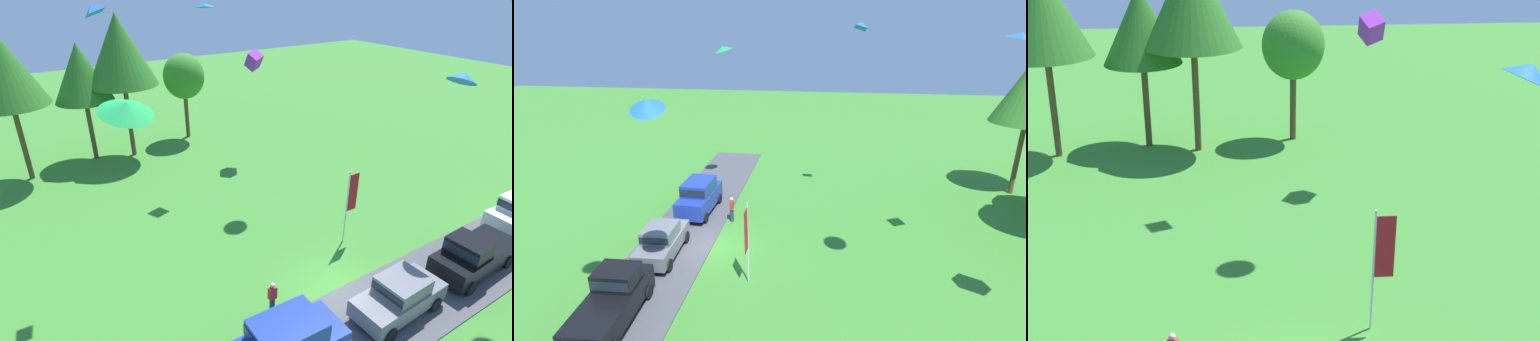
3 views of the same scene
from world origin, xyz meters
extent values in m
plane|color=#3D842D|center=(0.00, 0.00, 0.00)|extent=(120.00, 120.00, 0.00)
cube|color=#4C4C51|center=(0.00, -2.19, 0.03)|extent=(36.00, 4.40, 0.06)
cube|color=#1E389E|center=(-4.45, -2.09, 1.92)|extent=(2.66, 1.85, 0.84)
cube|color=#19232D|center=(-4.45, -2.09, 1.92)|extent=(2.71, 1.82, 0.46)
cylinder|color=black|center=(-2.85, -1.24, 0.40)|extent=(0.69, 0.26, 0.68)
cube|color=slate|center=(1.29, -2.45, 0.80)|extent=(4.46, 1.94, 0.80)
cube|color=slate|center=(1.39, -2.45, 1.55)|extent=(2.05, 1.70, 0.70)
cube|color=#19232D|center=(1.39, -2.45, 1.55)|extent=(2.09, 1.67, 0.38)
cylinder|color=black|center=(-0.18, -3.35, 0.40)|extent=(0.69, 0.26, 0.68)
cylinder|color=black|center=(-0.24, -1.64, 0.40)|extent=(0.69, 0.26, 0.68)
cylinder|color=black|center=(2.81, -3.26, 0.40)|extent=(0.69, 0.26, 0.68)
cylinder|color=black|center=(2.75, -1.55, 0.40)|extent=(0.69, 0.26, 0.68)
cube|color=black|center=(6.72, -2.53, 0.90)|extent=(5.06, 2.08, 1.00)
cube|color=black|center=(5.92, -2.56, 1.80)|extent=(1.56, 1.81, 0.80)
cube|color=#19232D|center=(5.92, -2.56, 1.80)|extent=(1.59, 1.78, 0.44)
cylinder|color=black|center=(5.05, -3.49, 0.40)|extent=(0.69, 0.26, 0.68)
cylinder|color=black|center=(4.99, -1.69, 0.40)|extent=(0.69, 0.26, 0.68)
cylinder|color=black|center=(8.45, -3.37, 0.40)|extent=(0.69, 0.26, 0.68)
cylinder|color=black|center=(8.39, -1.56, 0.40)|extent=(0.69, 0.26, 0.68)
cylinder|color=black|center=(11.17, -0.83, 0.40)|extent=(0.69, 0.27, 0.68)
cylinder|color=#2D334C|center=(-3.37, 0.42, 0.44)|extent=(0.24, 0.24, 0.88)
cube|color=red|center=(-3.37, 0.42, 1.18)|extent=(0.36, 0.22, 0.60)
sphere|color=beige|center=(-3.37, 0.42, 1.60)|extent=(0.22, 0.22, 0.22)
cylinder|color=brown|center=(-10.98, 20.66, 2.77)|extent=(0.36, 0.36, 5.53)
cone|color=#2D7023|center=(-10.98, 20.66, 8.02)|extent=(4.98, 4.98, 4.98)
cylinder|color=brown|center=(-6.15, 21.95, 2.40)|extent=(0.36, 0.36, 4.79)
cone|color=#2D7023|center=(-6.15, 21.95, 6.95)|extent=(4.31, 4.31, 4.31)
cylinder|color=brown|center=(-3.31, 21.00, 2.92)|extent=(0.36, 0.36, 5.85)
cone|color=#2D7023|center=(-3.31, 21.00, 8.48)|extent=(5.26, 5.26, 5.26)
cylinder|color=brown|center=(2.20, 22.49, 1.98)|extent=(0.36, 0.36, 3.96)
ellipsoid|color=#387F28|center=(2.20, 22.49, 5.57)|extent=(3.57, 3.57, 3.92)
cylinder|color=silver|center=(2.98, 2.73, 2.18)|extent=(0.08, 0.08, 4.36)
cube|color=red|center=(3.33, 2.73, 3.05)|extent=(0.64, 0.04, 2.18)
cube|color=purple|center=(5.26, 15.84, 7.67)|extent=(1.25, 1.66, 1.72)
pyramid|color=blue|center=(0.66, 14.28, 11.77)|extent=(1.25, 1.21, 0.38)
cone|color=blue|center=(6.01, -0.30, 9.45)|extent=(1.57, 1.52, 0.92)
pyramid|color=blue|center=(-7.29, 8.23, 12.20)|extent=(1.14, 1.13, 0.65)
cone|color=green|center=(-8.71, -1.14, 10.67)|extent=(1.66, 1.68, 0.67)
camera|label=1|loc=(-10.89, -10.27, 13.41)|focal=28.00mm
camera|label=2|loc=(19.73, 6.13, 12.13)|focal=28.00mm
camera|label=3|loc=(-1.53, -17.26, 13.67)|focal=50.00mm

